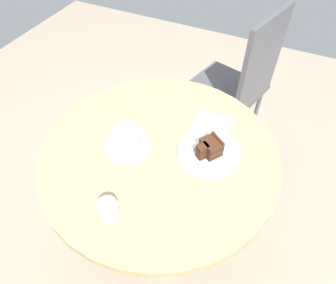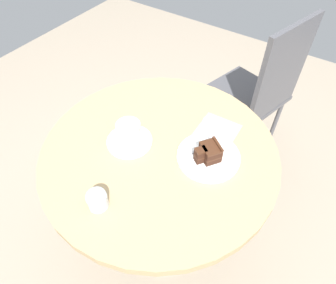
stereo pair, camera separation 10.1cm
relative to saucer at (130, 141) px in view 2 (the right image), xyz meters
The scene contains 11 objects.
ground_plane 0.75m from the saucer, 15.94° to the left, with size 4.40×4.40×0.01m, color gray.
cafe_table 0.16m from the saucer, 15.94° to the left, with size 0.82×0.82×0.74m.
saucer is the anchor object (origin of this frame).
coffee_cup 0.04m from the saucer, 108.43° to the left, with size 0.11×0.08×0.07m.
teaspoon 0.05m from the saucer, ahead, with size 0.06×0.10×0.00m.
cake_plate 0.28m from the saucer, 19.12° to the left, with size 0.21×0.21×0.01m.
cake_slice 0.28m from the saucer, 17.10° to the left, with size 0.09×0.09×0.06m.
fork 0.27m from the saucer, 30.08° to the left, with size 0.06×0.14×0.00m.
napkin 0.32m from the saucer, 42.66° to the left, with size 0.15×0.17×0.00m.
cafe_chair 0.82m from the saucer, 74.31° to the left, with size 0.47×0.47×0.95m.
sugar_pot 0.26m from the saucer, 71.97° to the right, with size 0.06×0.06×0.06m.
Camera 2 is at (0.40, -0.54, 1.53)m, focal length 32.00 mm.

